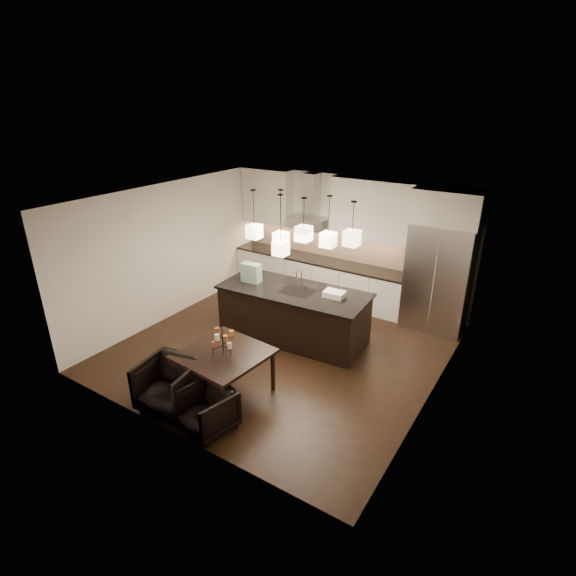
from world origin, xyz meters
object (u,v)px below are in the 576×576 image
Objects in this scene: armchair_left at (170,385)px; refrigerator at (438,277)px; island_body at (294,315)px; dining_table at (225,373)px; armchair_right at (207,410)px.

refrigerator is at bearing 52.48° from armchair_left.
island_body is 2.10m from dining_table.
refrigerator is 2.94m from island_body.
refrigerator reaches higher than dining_table.
dining_table is at bearing 46.47° from armchair_left.
refrigerator reaches higher than armchair_left.
dining_table is at bearing -92.34° from island_body.
armchair_right is at bearing -86.15° from island_body.
island_body reaches higher than dining_table.
refrigerator reaches higher than island_body.
refrigerator reaches higher than armchair_right.
armchair_left is (-0.48, -0.70, 0.01)m from dining_table.
dining_table is at bearing -117.57° from refrigerator.
refrigerator is 5.15m from armchair_right.
dining_table is (-2.09, -4.01, -0.71)m from refrigerator.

